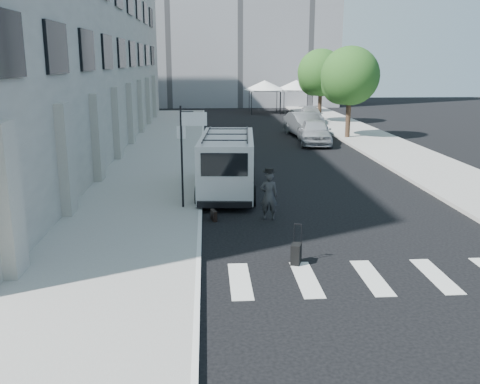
{
  "coord_description": "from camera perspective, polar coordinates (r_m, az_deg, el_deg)",
  "views": [
    {
      "loc": [
        -1.75,
        -14.84,
        5.13
      ],
      "look_at": [
        -0.78,
        0.58,
        1.3
      ],
      "focal_mm": 40.0,
      "sensor_mm": 36.0,
      "label": 1
    }
  ],
  "objects": [
    {
      "name": "building_left",
      "position": [
        34.27,
        -20.83,
        14.5
      ],
      "size": [
        10.0,
        44.0,
        12.0
      ],
      "primitive_type": "cube",
      "color": "gray",
      "rests_on": "ground"
    },
    {
      "name": "suitcase",
      "position": [
        13.92,
        6.0,
        -6.57
      ],
      "size": [
        0.34,
        0.43,
        1.04
      ],
      "rotation": [
        0.0,
        0.0,
        -0.34
      ],
      "color": "black",
      "rests_on": "ground"
    },
    {
      "name": "briefcase",
      "position": [
        17.56,
        -2.82,
        -2.51
      ],
      "size": [
        0.22,
        0.46,
        0.34
      ],
      "primitive_type": "cube",
      "rotation": [
        0.0,
        0.0,
        0.24
      ],
      "color": "black",
      "rests_on": "ground"
    },
    {
      "name": "ground",
      "position": [
        15.8,
        2.95,
        -5.05
      ],
      "size": [
        120.0,
        120.0,
        0.0
      ],
      "primitive_type": "plane",
      "color": "black",
      "rests_on": "ground"
    },
    {
      "name": "parked_car_c",
      "position": [
        44.62,
        7.53,
        8.07
      ],
      "size": [
        2.36,
        4.85,
        1.36
      ],
      "primitive_type": "imported",
      "rotation": [
        0.0,
        0.0,
        -0.1
      ],
      "color": "#9FA3A7",
      "rests_on": "ground"
    },
    {
      "name": "sign_pole",
      "position": [
        18.22,
        -5.54,
        6.04
      ],
      "size": [
        1.03,
        0.07,
        3.5
      ],
      "color": "black",
      "rests_on": "sidewalk_left"
    },
    {
      "name": "sidewalk_right",
      "position": [
        36.81,
        13.47,
        5.64
      ],
      "size": [
        4.0,
        56.0,
        0.15
      ],
      "primitive_type": "cube",
      "color": "gray",
      "rests_on": "ground"
    },
    {
      "name": "tent_left",
      "position": [
        53.21,
        2.65,
        11.29
      ],
      "size": [
        4.0,
        4.0,
        3.2
      ],
      "color": "black",
      "rests_on": "ground"
    },
    {
      "name": "tent_right",
      "position": [
        54.14,
        6.03,
        11.28
      ],
      "size": [
        4.0,
        4.0,
        3.2
      ],
      "color": "black",
      "rests_on": "ground"
    },
    {
      "name": "sidewalk_left",
      "position": [
        31.35,
        -8.16,
        4.49
      ],
      "size": [
        4.5,
        48.0,
        0.15
      ],
      "primitive_type": "cube",
      "color": "gray",
      "rests_on": "ground"
    },
    {
      "name": "tree_near",
      "position": [
        36.22,
        11.43,
        11.82
      ],
      "size": [
        3.8,
        3.83,
        6.03
      ],
      "color": "black",
      "rests_on": "ground"
    },
    {
      "name": "parked_car_a",
      "position": [
        33.76,
        8.01,
        6.39
      ],
      "size": [
        2.44,
        4.84,
        1.58
      ],
      "primitive_type": "imported",
      "rotation": [
        0.0,
        0.0,
        -0.13
      ],
      "color": "#A3A6AB",
      "rests_on": "ground"
    },
    {
      "name": "tree_far",
      "position": [
        44.97,
        8.46,
        12.29
      ],
      "size": [
        3.8,
        3.83,
        6.03
      ],
      "color": "black",
      "rests_on": "ground"
    },
    {
      "name": "parked_car_b",
      "position": [
        37.18,
        6.93,
        7.15
      ],
      "size": [
        2.35,
        5.12,
        1.63
      ],
      "primitive_type": "imported",
      "rotation": [
        0.0,
        0.0,
        0.13
      ],
      "color": "#4F5256",
      "rests_on": "ground"
    },
    {
      "name": "businessman",
      "position": [
        17.51,
        3.1,
        -0.41
      ],
      "size": [
        0.62,
        0.43,
        1.61
      ],
      "primitive_type": "imported",
      "rotation": [
        0.0,
        0.0,
        3.06
      ],
      "color": "#2F3032",
      "rests_on": "ground"
    },
    {
      "name": "cargo_van",
      "position": [
        20.98,
        -1.36,
        3.08
      ],
      "size": [
        2.5,
        6.21,
        2.29
      ],
      "rotation": [
        0.0,
        0.0,
        -0.07
      ],
      "color": "silver",
      "rests_on": "ground"
    }
  ]
}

